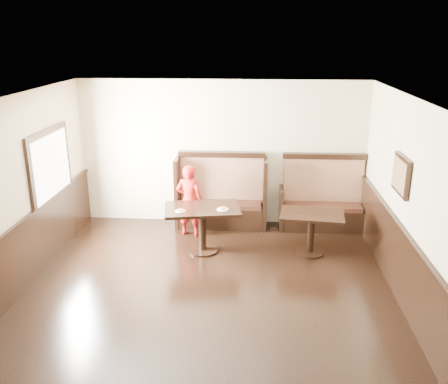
# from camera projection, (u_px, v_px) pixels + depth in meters

# --- Properties ---
(ground) EXTENTS (7.00, 7.00, 0.00)m
(ground) POSITION_uv_depth(u_px,v_px,m) (203.00, 320.00, 6.28)
(ground) COLOR black
(ground) RESTS_ON ground
(room_shell) EXTENTS (7.00, 7.00, 7.00)m
(room_shell) POSITION_uv_depth(u_px,v_px,m) (183.00, 264.00, 6.36)
(room_shell) COLOR beige
(room_shell) RESTS_ON ground
(booth_main) EXTENTS (1.75, 0.72, 1.45)m
(booth_main) POSITION_uv_depth(u_px,v_px,m) (221.00, 199.00, 9.23)
(booth_main) COLOR black
(booth_main) RESTS_ON ground
(booth_neighbor) EXTENTS (1.65, 0.72, 1.45)m
(booth_neighbor) POSITION_uv_depth(u_px,v_px,m) (322.00, 204.00, 9.12)
(booth_neighbor) COLOR black
(booth_neighbor) RESTS_ON ground
(table_main) EXTENTS (1.37, 0.99, 0.80)m
(table_main) POSITION_uv_depth(u_px,v_px,m) (202.00, 218.00, 8.07)
(table_main) COLOR black
(table_main) RESTS_ON ground
(table_neighbor) EXTENTS (1.12, 0.80, 0.73)m
(table_neighbor) POSITION_uv_depth(u_px,v_px,m) (311.00, 223.00, 8.02)
(table_neighbor) COLOR black
(table_neighbor) RESTS_ON ground
(child) EXTENTS (0.54, 0.40, 1.36)m
(child) POSITION_uv_depth(u_px,v_px,m) (189.00, 201.00, 8.71)
(child) COLOR #A91612
(child) RESTS_ON ground
(pizza_plate_left) EXTENTS (0.17, 0.17, 0.03)m
(pizza_plate_left) POSITION_uv_depth(u_px,v_px,m) (180.00, 211.00, 7.85)
(pizza_plate_left) COLOR white
(pizza_plate_left) RESTS_ON table_main
(pizza_plate_right) EXTENTS (0.20, 0.20, 0.04)m
(pizza_plate_right) POSITION_uv_depth(u_px,v_px,m) (223.00, 209.00, 7.92)
(pizza_plate_right) COLOR white
(pizza_plate_right) RESTS_ON table_main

